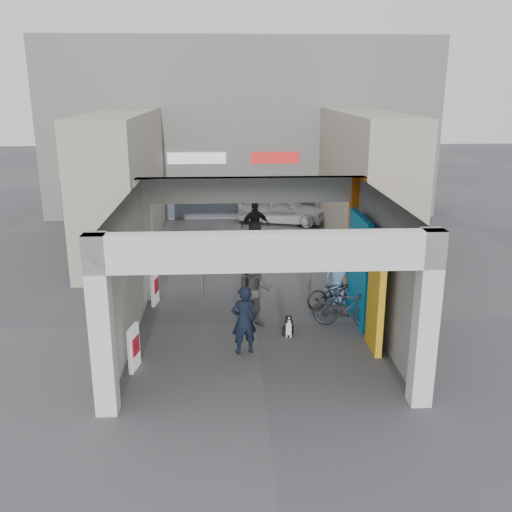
{
  "coord_description": "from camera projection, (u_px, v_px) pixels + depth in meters",
  "views": [
    {
      "loc": [
        -0.69,
        -13.67,
        5.99
      ],
      "look_at": [
        0.08,
        1.0,
        1.53
      ],
      "focal_mm": 40.0,
      "sensor_mm": 36.0,
      "label": 1
    }
  ],
  "objects": [
    {
      "name": "bicycle_rear",
      "position": [
        346.0,
        308.0,
        14.49
      ],
      "size": [
        1.75,
        0.91,
        1.01
      ],
      "primitive_type": "imported",
      "rotation": [
        0.0,
        0.0,
        1.3
      ],
      "color": "black",
      "rests_on": "ground"
    },
    {
      "name": "arcade_canopy",
      "position": [
        280.0,
        247.0,
        13.41
      ],
      "size": [
        6.4,
        6.45,
        6.4
      ],
      "color": "silver",
      "rests_on": "ground"
    },
    {
      "name": "crate_stack",
      "position": [
        256.0,
        241.0,
        21.54
      ],
      "size": [
        0.46,
        0.36,
        0.56
      ],
      "rotation": [
        0.0,
        0.0,
        -0.03
      ],
      "color": "#195822",
      "rests_on": "ground"
    },
    {
      "name": "ground",
      "position": [
        255.0,
        323.0,
        14.83
      ],
      "size": [
        90.0,
        90.0,
        0.0
      ],
      "primitive_type": "plane",
      "color": "#505054",
      "rests_on": "ground"
    },
    {
      "name": "plaza_bldg_right",
      "position": [
        364.0,
        180.0,
        21.5
      ],
      "size": [
        2.0,
        9.0,
        5.0
      ],
      "primitive_type": "cube",
      "color": "#A99F8C",
      "rests_on": "ground"
    },
    {
      "name": "cafe_set",
      "position": [
        213.0,
        253.0,
        19.99
      ],
      "size": [
        1.38,
        1.12,
        0.84
      ],
      "rotation": [
        0.0,
        0.0,
        -0.09
      ],
      "color": "#959599",
      "rests_on": "ground"
    },
    {
      "name": "plaza_bldg_left",
      "position": [
        123.0,
        182.0,
        21.05
      ],
      "size": [
        2.0,
        9.0,
        5.0
      ],
      "primitive_type": "cube",
      "color": "#A99F8C",
      "rests_on": "ground"
    },
    {
      "name": "bollard_center",
      "position": [
        246.0,
        275.0,
        17.06
      ],
      "size": [
        0.09,
        0.09,
        0.96
      ],
      "primitive_type": "cylinder",
      "color": "#989BA1",
      "rests_on": "ground"
    },
    {
      "name": "bicycle_front",
      "position": [
        336.0,
        292.0,
        15.76
      ],
      "size": [
        1.86,
        1.08,
        0.92
      ],
      "primitive_type": "imported",
      "rotation": [
        0.0,
        0.0,
        1.85
      ],
      "color": "black",
      "rests_on": "ground"
    },
    {
      "name": "bollard_left",
      "position": [
        202.0,
        278.0,
        16.98
      ],
      "size": [
        0.09,
        0.09,
        0.87
      ],
      "primitive_type": "cylinder",
      "color": "#989BA1",
      "rests_on": "ground"
    },
    {
      "name": "man_with_dog",
      "position": [
        244.0,
        320.0,
        12.99
      ],
      "size": [
        0.68,
        0.53,
        1.63
      ],
      "primitive_type": "imported",
      "rotation": [
        0.0,
        0.0,
        3.41
      ],
      "color": "black",
      "rests_on": "ground"
    },
    {
      "name": "man_elderly",
      "position": [
        337.0,
        277.0,
        16.05
      ],
      "size": [
        0.82,
        0.6,
        1.55
      ],
      "primitive_type": "imported",
      "rotation": [
        0.0,
        0.0,
        0.15
      ],
      "color": "#5A85B0",
      "rests_on": "ground"
    },
    {
      "name": "bollard_right",
      "position": [
        310.0,
        277.0,
        17.0
      ],
      "size": [
        0.09,
        0.09,
        0.9
      ],
      "primitive_type": "cylinder",
      "color": "#989BA1",
      "rests_on": "ground"
    },
    {
      "name": "advert_board_far",
      "position": [
        155.0,
        287.0,
        16.02
      ],
      "size": [
        0.17,
        0.56,
        1.0
      ],
      "rotation": [
        0.0,
        0.0,
        -0.15
      ],
      "color": "white",
      "rests_on": "ground"
    },
    {
      "name": "far_building",
      "position": [
        240.0,
        127.0,
        27.05
      ],
      "size": [
        18.0,
        4.08,
        8.0
      ],
      "color": "silver",
      "rests_on": "ground"
    },
    {
      "name": "border_collie",
      "position": [
        288.0,
        327.0,
        14.05
      ],
      "size": [
        0.22,
        0.42,
        0.58
      ],
      "rotation": [
        0.0,
        0.0,
        -0.43
      ],
      "color": "black",
      "rests_on": "ground"
    },
    {
      "name": "man_crates",
      "position": [
        255.0,
        225.0,
        21.26
      ],
      "size": [
        1.11,
        0.58,
        1.82
      ],
      "primitive_type": "imported",
      "rotation": [
        0.0,
        0.0,
        3.27
      ],
      "color": "black",
      "rests_on": "ground"
    },
    {
      "name": "advert_board_near",
      "position": [
        134.0,
        348.0,
        12.34
      ],
      "size": [
        0.19,
        0.56,
        1.0
      ],
      "rotation": [
        0.0,
        0.0,
        -0.2
      ],
      "color": "white",
      "rests_on": "ground"
    },
    {
      "name": "produce_stand",
      "position": [
        185.0,
        252.0,
        19.97
      ],
      "size": [
        1.2,
        0.65,
        0.79
      ],
      "rotation": [
        0.0,
        0.0,
        0.39
      ],
      "color": "black",
      "rests_on": "ground"
    },
    {
      "name": "white_van",
      "position": [
        281.0,
        209.0,
        25.31
      ],
      "size": [
        4.15,
        2.51,
        1.32
      ],
      "primitive_type": "imported",
      "rotation": [
        0.0,
        0.0,
        1.31
      ],
      "color": "silver",
      "rests_on": "ground"
    },
    {
      "name": "man_back_turned",
      "position": [
        255.0,
        292.0,
        14.41
      ],
      "size": [
        0.94,
        0.75,
        1.89
      ],
      "primitive_type": "imported",
      "rotation": [
        0.0,
        0.0,
        0.04
      ],
      "color": "#404042",
      "rests_on": "ground"
    }
  ]
}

